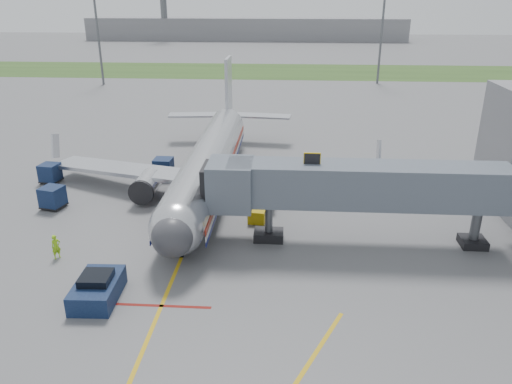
# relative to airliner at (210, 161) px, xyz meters

# --- Properties ---
(ground) EXTENTS (400.00, 400.00, 0.00)m
(ground) POSITION_rel_airliner_xyz_m (-0.00, -15.25, -2.65)
(ground) COLOR #565659
(ground) RESTS_ON ground
(grass_strip) EXTENTS (300.00, 25.00, 0.01)m
(grass_strip) POSITION_rel_airliner_xyz_m (-0.00, 74.75, -2.64)
(grass_strip) COLOR #2D4C1E
(grass_strip) RESTS_ON ground
(apron_markings) EXTENTS (21.52, 50.00, 0.01)m
(apron_markings) POSITION_rel_airliner_xyz_m (-0.00, -22.65, -2.64)
(apron_markings) COLOR gold
(apron_markings) RESTS_ON ground
(airliner) EXTENTS (32.10, 35.67, 10.25)m
(airliner) POSITION_rel_airliner_xyz_m (0.00, 0.00, 0.00)
(airliner) COLOR silver
(airliner) RESTS_ON ground
(jet_bridge) EXTENTS (25.30, 4.00, 6.90)m
(jet_bridge) POSITION_rel_airliner_xyz_m (12.86, -10.25, 1.82)
(jet_bridge) COLOR slate
(jet_bridge) RESTS_ON ground
(light_mast_left) EXTENTS (2.00, 0.44, 20.40)m
(light_mast_left) POSITION_rel_airliner_xyz_m (-30.00, 54.75, 8.13)
(light_mast_left) COLOR #595B60
(light_mast_left) RESTS_ON ground
(light_mast_right) EXTENTS (2.00, 0.44, 20.40)m
(light_mast_right) POSITION_rel_airliner_xyz_m (25.00, 59.75, 8.13)
(light_mast_right) COLOR #595B60
(light_mast_right) RESTS_ON ground
(distant_terminal) EXTENTS (120.00, 14.00, 8.00)m
(distant_terminal) POSITION_rel_airliner_xyz_m (-10.00, 154.75, 1.35)
(distant_terminal) COLOR slate
(distant_terminal) RESTS_ON ground
(pushback_tug) EXTENTS (2.61, 4.12, 1.68)m
(pushback_tug) POSITION_rel_airliner_xyz_m (-4.00, -18.75, -1.94)
(pushback_tug) COLOR #0C1838
(pushback_tug) RESTS_ON ground
(baggage_cart_a) EXTENTS (2.13, 2.13, 1.90)m
(baggage_cart_a) POSITION_rel_airliner_xyz_m (-12.79, -5.59, -1.68)
(baggage_cart_a) COLOR #0C1838
(baggage_cart_a) RESTS_ON ground
(baggage_cart_b) EXTENTS (1.94, 1.94, 1.86)m
(baggage_cart_b) POSITION_rel_airliner_xyz_m (-15.80, 0.43, -1.70)
(baggage_cart_b) COLOR #0C1838
(baggage_cart_b) RESTS_ON ground
(baggage_cart_c) EXTENTS (1.88, 1.88, 1.97)m
(baggage_cart_c) POSITION_rel_airliner_xyz_m (-5.08, 2.53, -1.64)
(baggage_cart_c) COLOR #0C1838
(baggage_cart_c) RESTS_ON ground
(belt_loader) EXTENTS (2.02, 4.24, 2.00)m
(belt_loader) POSITION_rel_airliner_xyz_m (-2.49, -4.27, -2.15)
(belt_loader) COLOR #0C1838
(belt_loader) RESTS_ON ground
(ground_power_cart) EXTENTS (1.44, 1.06, 1.07)m
(ground_power_cart) POSITION_rel_airliner_xyz_m (4.91, -7.45, -2.12)
(ground_power_cart) COLOR #C49F0B
(ground_power_cart) RESTS_ON ground
(ramp_worker) EXTENTS (0.74, 0.76, 1.76)m
(ramp_worker) POSITION_rel_airliner_xyz_m (-8.67, -14.04, -1.77)
(ramp_worker) COLOR #88CB17
(ramp_worker) RESTS_ON ground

